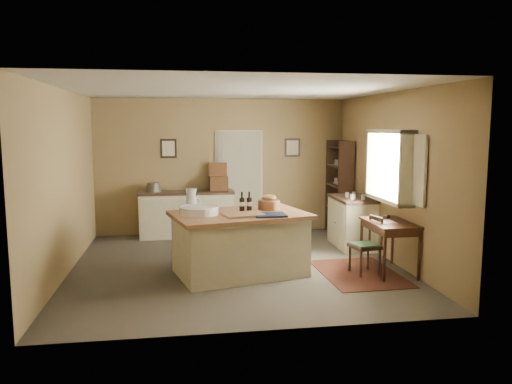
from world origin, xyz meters
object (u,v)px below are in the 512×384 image
work_island (239,242)px  writing_desk (389,228)px  right_cabinet (352,222)px  shelving_unit (341,188)px  desk_chair (365,246)px  sideboard (187,212)px

work_island → writing_desk: size_ratio=2.20×
right_cabinet → shelving_unit: bearing=82.1°
desk_chair → work_island: bearing=160.4°
desk_chair → right_cabinet: bearing=65.9°
sideboard → right_cabinet: size_ratio=1.68×
sideboard → writing_desk: 4.10m
right_cabinet → shelving_unit: shelving_unit is taller
shelving_unit → writing_desk: bearing=-93.2°
sideboard → desk_chair: sideboard is taller
work_island → writing_desk: bearing=-20.2°
work_island → sideboard: size_ratio=1.16×
work_island → sideboard: 2.71m
writing_desk → shelving_unit: (0.15, 2.68, 0.26)m
sideboard → desk_chair: 3.85m
work_island → shelving_unit: shelving_unit is taller
writing_desk → desk_chair: desk_chair is taller
writing_desk → desk_chair: size_ratio=1.17×
desk_chair → shelving_unit: bearing=68.0°
work_island → shelving_unit: bearing=32.2°
writing_desk → right_cabinet: 1.62m
sideboard → right_cabinet: 3.18m
sideboard → right_cabinet: (2.91, -1.27, -0.02)m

